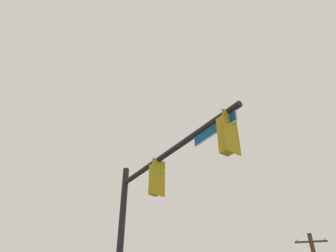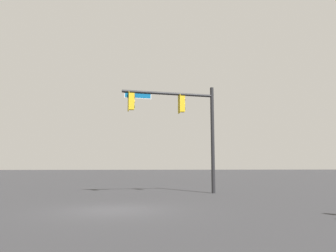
# 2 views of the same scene
# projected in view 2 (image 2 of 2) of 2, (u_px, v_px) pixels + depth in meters

# --- Properties ---
(ground_plane) EXTENTS (400.00, 400.00, 0.00)m
(ground_plane) POSITION_uv_depth(u_px,v_px,m) (114.00, 210.00, 13.41)
(ground_plane) COLOR #2D2D30
(signal_pole_near) EXTENTS (6.40, 0.95, 7.30)m
(signal_pole_near) POSITION_uv_depth(u_px,v_px,m) (184.00, 117.00, 22.24)
(signal_pole_near) COLOR black
(signal_pole_near) RESTS_ON ground_plane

